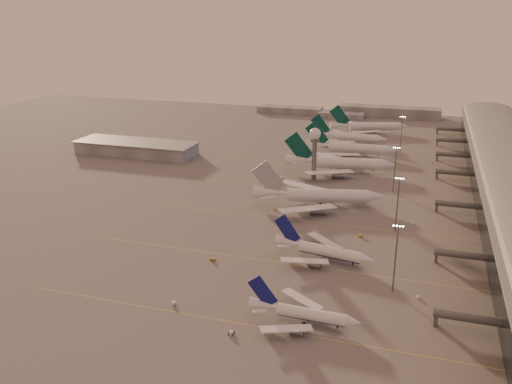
% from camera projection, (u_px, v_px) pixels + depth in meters
% --- Properties ---
extents(ground, '(700.00, 700.00, 0.00)m').
position_uv_depth(ground, '(233.00, 268.00, 202.15)').
color(ground, '#5A5757').
rests_on(ground, ground).
extents(taxiway_markings, '(180.00, 185.25, 0.02)m').
position_uv_depth(taxiway_markings, '(338.00, 224.00, 244.05)').
color(taxiway_markings, gold).
rests_on(taxiway_markings, ground).
extents(hangar, '(82.00, 27.00, 8.50)m').
position_uv_depth(hangar, '(136.00, 148.00, 361.86)').
color(hangar, slate).
rests_on(hangar, ground).
extents(radar_tower, '(6.40, 6.40, 31.10)m').
position_uv_depth(radar_tower, '(315.00, 143.00, 302.42)').
color(radar_tower, '#57595E').
rests_on(radar_tower, ground).
extents(mast_a, '(3.60, 0.56, 25.00)m').
position_uv_depth(mast_a, '(396.00, 255.00, 181.03)').
color(mast_a, '#57595E').
rests_on(mast_a, ground).
extents(mast_b, '(3.60, 0.56, 25.00)m').
position_uv_depth(mast_b, '(398.00, 201.00, 231.57)').
color(mast_b, '#57595E').
rests_on(mast_b, ground).
extents(mast_c, '(3.60, 0.56, 25.00)m').
position_uv_depth(mast_c, '(395.00, 167.00, 282.68)').
color(mast_c, '#57595E').
rests_on(mast_c, ground).
extents(mast_d, '(3.60, 0.56, 25.00)m').
position_uv_depth(mast_d, '(402.00, 132.00, 364.54)').
color(mast_d, '#57595E').
rests_on(mast_d, ground).
extents(distant_horizon, '(165.00, 37.50, 9.00)m').
position_uv_depth(distant_horizon, '(358.00, 112.00, 493.79)').
color(distant_horizon, slate).
rests_on(distant_horizon, ground).
extents(narrowbody_near, '(35.67, 28.47, 13.93)m').
position_uv_depth(narrowbody_near, '(303.00, 315.00, 165.60)').
color(narrowbody_near, silver).
rests_on(narrowbody_near, ground).
extents(narrowbody_mid, '(40.47, 32.04, 15.92)m').
position_uv_depth(narrowbody_mid, '(323.00, 252.00, 207.85)').
color(narrowbody_mid, silver).
rests_on(narrowbody_mid, ground).
extents(widebody_white, '(63.33, 50.16, 22.67)m').
position_uv_depth(widebody_white, '(319.00, 198.00, 265.40)').
color(widebody_white, silver).
rests_on(widebody_white, ground).
extents(greentail_a, '(65.01, 52.12, 23.73)m').
position_uv_depth(greentail_a, '(340.00, 165.00, 320.84)').
color(greentail_a, silver).
rests_on(greentail_a, ground).
extents(greentail_b, '(60.85, 49.09, 22.09)m').
position_uv_depth(greentail_b, '(351.00, 150.00, 357.72)').
color(greentail_b, silver).
rests_on(greentail_b, ground).
extents(greentail_c, '(55.43, 44.73, 20.12)m').
position_uv_depth(greentail_c, '(348.00, 138.00, 391.40)').
color(greentail_c, silver).
rests_on(greentail_c, ground).
extents(greentail_d, '(59.61, 47.38, 22.42)m').
position_uv_depth(greentail_d, '(369.00, 128.00, 424.03)').
color(greentail_d, silver).
rests_on(greentail_d, ground).
extents(gsv_truck_a, '(5.93, 4.70, 2.30)m').
position_uv_depth(gsv_truck_a, '(175.00, 302.00, 176.44)').
color(gsv_truck_a, silver).
rests_on(gsv_truck_a, ground).
extents(gsv_tug_near, '(2.26, 3.67, 1.04)m').
position_uv_depth(gsv_tug_near, '(231.00, 333.00, 160.46)').
color(gsv_tug_near, silver).
rests_on(gsv_tug_near, ground).
extents(gsv_catering_a, '(4.64, 2.86, 3.54)m').
position_uv_depth(gsv_catering_a, '(419.00, 294.00, 180.22)').
color(gsv_catering_a, silver).
rests_on(gsv_catering_a, ground).
extents(gsv_tug_mid, '(4.07, 4.06, 1.03)m').
position_uv_depth(gsv_tug_mid, '(213.00, 259.00, 207.85)').
color(gsv_tug_mid, gold).
rests_on(gsv_tug_mid, ground).
extents(gsv_truck_b, '(6.31, 2.51, 2.53)m').
position_uv_depth(gsv_truck_b, '(362.00, 234.00, 229.22)').
color(gsv_truck_b, gold).
rests_on(gsv_truck_b, ground).
extents(gsv_truck_c, '(4.38, 4.91, 1.97)m').
position_uv_depth(gsv_truck_c, '(275.00, 208.00, 260.59)').
color(gsv_truck_c, gold).
rests_on(gsv_truck_c, ground).
extents(gsv_catering_b, '(5.42, 3.70, 4.08)m').
position_uv_depth(gsv_catering_b, '(414.00, 221.00, 242.14)').
color(gsv_catering_b, silver).
rests_on(gsv_catering_b, ground).
extents(gsv_tug_far, '(3.63, 3.65, 0.92)m').
position_uv_depth(gsv_tug_far, '(315.00, 189.00, 289.68)').
color(gsv_tug_far, '#56585B').
rests_on(gsv_tug_far, ground).
extents(gsv_truck_d, '(3.86, 5.62, 2.14)m').
position_uv_depth(gsv_truck_d, '(281.00, 176.00, 310.66)').
color(gsv_truck_d, silver).
rests_on(gsv_truck_d, ground).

